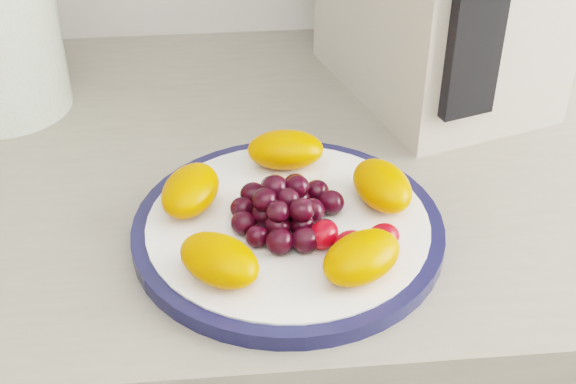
{
  "coord_description": "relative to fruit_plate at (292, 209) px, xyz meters",
  "views": [
    {
      "loc": [
        -0.02,
        0.5,
        1.36
      ],
      "look_at": [
        0.03,
        1.06,
        0.95
      ],
      "focal_mm": 50.0,
      "sensor_mm": 36.0,
      "label": 1
    }
  ],
  "objects": [
    {
      "name": "fruit_plate",
      "position": [
        0.0,
        0.0,
        0.0
      ],
      "size": [
        0.24,
        0.23,
        0.04
      ],
      "color": "#DC5B00",
      "rests_on": "plate_face"
    },
    {
      "name": "plate_face",
      "position": [
        -0.0,
        0.0,
        -0.02
      ],
      "size": [
        0.25,
        0.25,
        0.02
      ],
      "primitive_type": "cylinder",
      "color": "white",
      "rests_on": "counter"
    },
    {
      "name": "plate_rim",
      "position": [
        -0.0,
        0.0,
        -0.03
      ],
      "size": [
        0.28,
        0.28,
        0.01
      ],
      "primitive_type": "cylinder",
      "color": "#14163A",
      "rests_on": "counter"
    }
  ]
}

